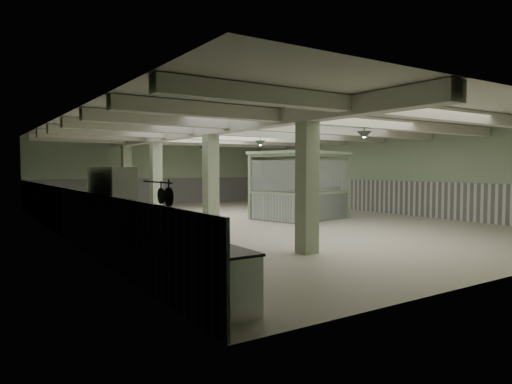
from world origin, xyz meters
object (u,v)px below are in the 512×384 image
prep_counter (166,259)px  walkin_cooler (112,215)px  filing_cabinet (332,201)px  guard_booth (300,174)px

prep_counter → walkin_cooler: walkin_cooler is taller
prep_counter → filing_cabinet: (10.60, 7.22, 0.18)m
guard_booth → prep_counter: bearing=-154.8°
walkin_cooler → filing_cabinet: (10.68, 4.21, -0.36)m
prep_counter → walkin_cooler: size_ratio=2.26×
guard_booth → filing_cabinet: (1.92, 0.17, -1.19)m
walkin_cooler → guard_booth: guard_booth is taller
walkin_cooler → guard_booth: bearing=24.8°
prep_counter → walkin_cooler: (-0.08, 3.00, 0.54)m
walkin_cooler → filing_cabinet: walkin_cooler is taller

